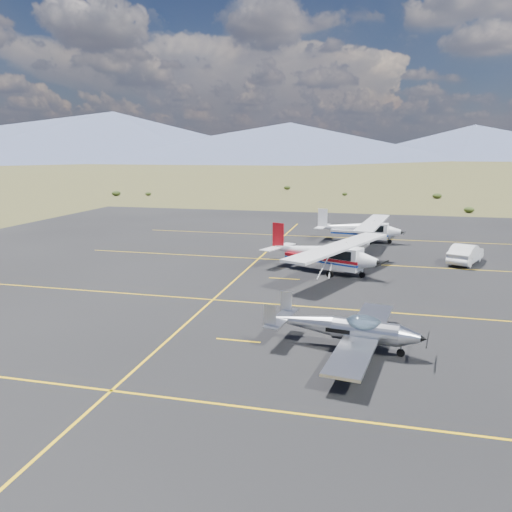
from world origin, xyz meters
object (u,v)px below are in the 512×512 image
at_px(aircraft_plain, 360,228).
at_px(sedan, 466,254).
at_px(aircraft_low_wing, 348,329).
at_px(aircraft_cessna, 324,253).

distance_m(aircraft_plain, sedan, 10.59).
height_order(aircraft_plain, sedan, aircraft_plain).
bearing_deg(aircraft_low_wing, sedan, 76.44).
relative_size(aircraft_low_wing, aircraft_plain, 0.77).
relative_size(aircraft_low_wing, aircraft_cessna, 0.74).
height_order(aircraft_cessna, sedan, aircraft_cessna).
height_order(aircraft_low_wing, aircraft_plain, aircraft_plain).
bearing_deg(aircraft_cessna, aircraft_plain, 103.19).
xyz_separation_m(aircraft_cessna, sedan, (9.81, 5.15, -0.62)).
bearing_deg(aircraft_cessna, aircraft_low_wing, -57.45).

